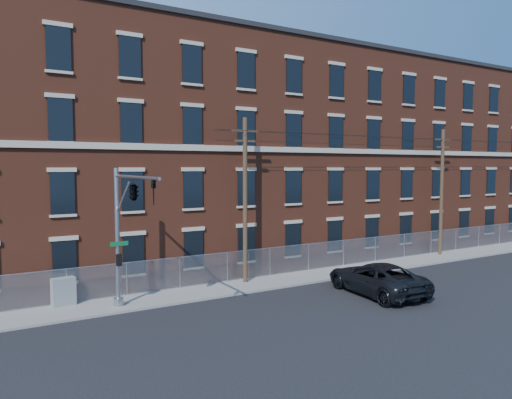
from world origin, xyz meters
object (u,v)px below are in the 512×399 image
object	(u,v)px
utility_cabinet	(63,292)
traffic_signal_mast	(130,206)
utility_pole_near	(245,197)
pickup_truck	(376,278)

from	to	relation	value
utility_cabinet	traffic_signal_mast	bearing A→B (deg)	-64.20
utility_pole_near	pickup_truck	distance (m)	8.98
pickup_truck	utility_cabinet	world-z (taller)	pickup_truck
utility_pole_near	pickup_truck	world-z (taller)	utility_pole_near
traffic_signal_mast	utility_pole_near	world-z (taller)	utility_pole_near
traffic_signal_mast	utility_pole_near	bearing A→B (deg)	23.14
utility_cabinet	pickup_truck	bearing A→B (deg)	-27.78
traffic_signal_mast	utility_pole_near	distance (m)	8.70
utility_pole_near	utility_cabinet	xyz separation A→B (m)	(-10.40, 0.40, -4.51)
pickup_truck	utility_pole_near	bearing A→B (deg)	-42.80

